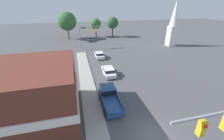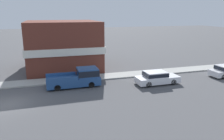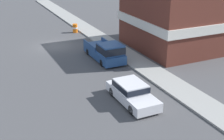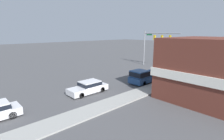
# 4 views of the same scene
# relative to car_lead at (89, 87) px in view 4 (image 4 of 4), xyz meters

# --- Properties ---
(ground_plane) EXTENTS (200.00, 200.00, 0.00)m
(ground_plane) POSITION_rel_car_lead_xyz_m (1.42, -15.16, -0.76)
(ground_plane) COLOR #4C4C4F
(sidewalk_curb) EXTENTS (2.40, 60.00, 0.14)m
(sidewalk_curb) POSITION_rel_car_lead_xyz_m (-4.28, -15.16, -0.69)
(sidewalk_curb) COLOR #9E9E99
(sidewalk_curb) RESTS_ON ground
(near_signal_assembly) EXTENTS (8.32, 0.49, 7.45)m
(near_signal_assembly) POSITION_rel_car_lead_xyz_m (4.21, -19.99, 4.77)
(near_signal_assembly) COLOR gray
(near_signal_assembly) RESTS_ON ground
(car_lead) EXTENTS (1.94, 4.87, 1.45)m
(car_lead) POSITION_rel_car_lead_xyz_m (0.00, 0.00, 0.00)
(car_lead) COLOR black
(car_lead) RESTS_ON ground
(pickup_truck_parked) EXTENTS (2.13, 5.66, 1.95)m
(pickup_truck_parked) POSITION_rel_car_lead_xyz_m (-1.82, -8.42, 0.20)
(pickup_truck_parked) COLOR black
(pickup_truck_parked) RESTS_ON ground
(construction_barrel) EXTENTS (0.65, 0.65, 1.10)m
(construction_barrel) POSITION_rel_car_lead_xyz_m (-2.48, -19.59, -0.20)
(construction_barrel) COLOR orange
(construction_barrel) RESTS_ON ground
(corner_brick_building) EXTENTS (10.04, 9.99, 6.65)m
(corner_brick_building) POSITION_rel_car_lead_xyz_m (-10.85, -9.22, 2.53)
(corner_brick_building) COLOR brown
(corner_brick_building) RESTS_ON ground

